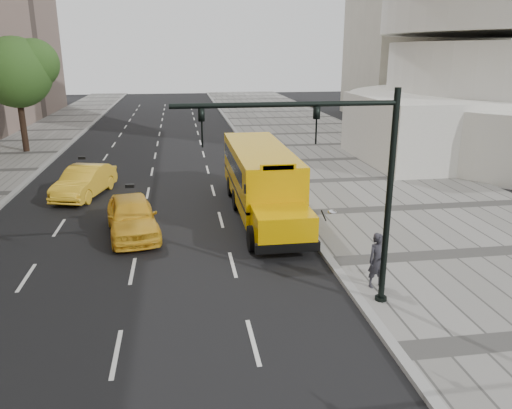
{
  "coord_description": "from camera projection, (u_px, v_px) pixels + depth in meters",
  "views": [
    {
      "loc": [
        0.84,
        -21.33,
        7.34
      ],
      "look_at": [
        3.5,
        -4.0,
        1.9
      ],
      "focal_mm": 35.0,
      "sensor_mm": 36.0,
      "label": 1
    }
  ],
  "objects": [
    {
      "name": "ground",
      "position": [
        165.0,
        222.0,
        22.19
      ],
      "size": [
        140.0,
        140.0,
        0.0
      ],
      "primitive_type": "plane",
      "color": "black",
      "rests_on": "ground"
    },
    {
      "name": "sidewalk_museum",
      "position": [
        418.0,
        208.0,
        23.91
      ],
      "size": [
        12.0,
        140.0,
        0.15
      ],
      "primitive_type": "cube",
      "color": "gray",
      "rests_on": "ground"
    },
    {
      "name": "curb_museum",
      "position": [
        296.0,
        214.0,
        23.04
      ],
      "size": [
        0.3,
        140.0,
        0.15
      ],
      "primitive_type": "cube",
      "color": "gray",
      "rests_on": "ground"
    },
    {
      "name": "tree_c",
      "position": [
        17.0,
        72.0,
        35.45
      ],
      "size": [
        5.61,
        4.99,
        8.32
      ],
      "color": "black",
      "rests_on": "ground"
    },
    {
      "name": "school_bus",
      "position": [
        261.0,
        175.0,
        23.33
      ],
      "size": [
        2.96,
        11.56,
        3.19
      ],
      "color": "#DC9E00",
      "rests_on": "ground"
    },
    {
      "name": "taxi_near",
      "position": [
        132.0,
        216.0,
        20.48
      ],
      "size": [
        2.68,
        5.03,
        1.63
      ],
      "primitive_type": "imported",
      "rotation": [
        0.0,
        0.0,
        0.17
      ],
      "color": "yellow",
      "rests_on": "ground"
    },
    {
      "name": "taxi_far",
      "position": [
        84.0,
        182.0,
        25.95
      ],
      "size": [
        2.87,
        5.09,
        1.59
      ],
      "primitive_type": "imported",
      "rotation": [
        0.0,
        0.0,
        -0.26
      ],
      "color": "yellow",
      "rests_on": "ground"
    },
    {
      "name": "pedestrian",
      "position": [
        378.0,
        260.0,
        15.6
      ],
      "size": [
        0.71,
        0.52,
        1.79
      ],
      "primitive_type": "imported",
      "rotation": [
        0.0,
        0.0,
        0.15
      ],
      "color": "#2C2A32",
      "rests_on": "sidewalk_museum"
    },
    {
      "name": "traffic_signal",
      "position": [
        342.0,
        174.0,
        13.64
      ],
      "size": [
        6.18,
        0.36,
        6.4
      ],
      "color": "black",
      "rests_on": "ground"
    }
  ]
}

